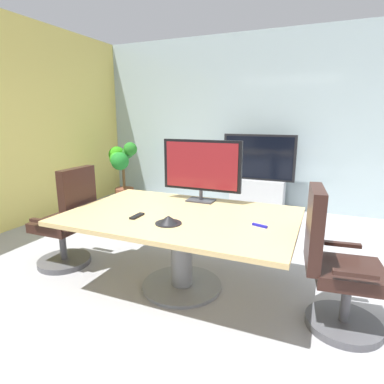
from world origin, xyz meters
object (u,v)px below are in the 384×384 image
Objects in this scene: conference_table at (181,231)px; potted_plant at (122,167)px; remote_control at (137,216)px; conference_phone at (168,220)px; wall_display_unit at (258,186)px; office_chair_left at (68,226)px; office_chair_right at (335,272)px; tv_monitor at (201,167)px.

potted_plant is at bearing 134.83° from conference_table.
conference_table is 12.04× the size of remote_control.
potted_plant is 3.42m from conference_phone.
conference_table is 1.78× the size of potted_plant.
wall_display_unit is 2.46m from potted_plant.
wall_display_unit is (1.44, 2.88, -0.01)m from office_chair_left.
potted_plant is at bearing 50.04° from office_chair_right.
office_chair_right is at bearing -33.32° from potted_plant.
office_chair_right is 4.95× the size of conference_phone.
office_chair_right is (1.31, -0.07, -0.11)m from conference_table.
wall_display_unit is 7.71× the size of remote_control.
wall_display_unit is (-1.18, 2.88, -0.01)m from office_chair_right.
office_chair_right reaches higher than remote_control.
conference_table is at bearing -90.05° from tv_monitor.
remote_control is (-0.32, -0.73, -0.35)m from tv_monitor.
tv_monitor is at bearing 59.85° from office_chair_right.
potted_plant is at bearing -158.73° from office_chair_left.
remote_control is (1.94, -2.51, 0.04)m from potted_plant.
wall_display_unit is 3.10m from remote_control.
conference_table is 3.20m from potted_plant.
wall_display_unit is at bearing 152.59° from office_chair_left.
tv_monitor reaches higher than potted_plant.
remote_control is (-0.34, 0.05, -0.02)m from conference_phone.
remote_control is (-0.45, -3.05, 0.30)m from wall_display_unit.
potted_plant is (-2.26, 1.77, -0.39)m from tv_monitor.
tv_monitor reaches higher than office_chair_left.
office_chair_right is 1.30× the size of tv_monitor.
office_chair_left is 1.56m from tv_monitor.
remote_control is (-1.63, -0.16, 0.28)m from office_chair_right.
office_chair_left is 2.54m from potted_plant.
conference_table is 0.43m from remote_control.
wall_display_unit is at bearing 12.76° from potted_plant.
conference_table is 1.31m from office_chair_left.
wall_display_unit reaches higher than conference_table.
office_chair_left is 4.95× the size of conference_phone.
tv_monitor is 4.94× the size of remote_control.
conference_phone is at bearing 92.80° from office_chair_right.
conference_phone reaches higher than remote_control.
potted_plant reaches higher than conference_phone.
potted_plant is at bearing -167.24° from wall_display_unit.
potted_plant is at bearing 128.58° from remote_control.
office_chair_left is at bearing 171.18° from remote_control.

